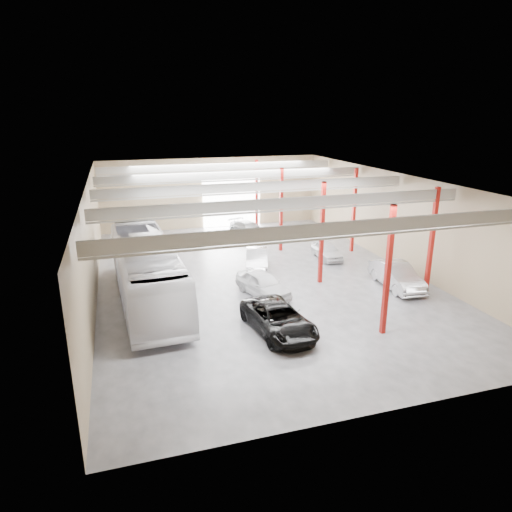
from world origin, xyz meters
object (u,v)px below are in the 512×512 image
car_right_far (327,250)px  black_sedan (278,319)px  car_row_c (249,229)px  coach_bus (147,271)px  car_row_a (263,284)px  car_row_b (257,259)px  car_right_near (397,276)px

car_right_far → black_sedan: bearing=-123.2°
car_right_far → car_row_c: bearing=118.7°
coach_bus → car_row_a: bearing=-12.8°
car_row_b → car_row_c: size_ratio=0.95×
car_row_b → car_row_c: (2.05, 9.26, -0.06)m
black_sedan → car_row_c: (4.04, 19.66, -0.10)m
coach_bus → car_row_a: size_ratio=3.09×
car_row_a → car_right_far: bearing=22.9°
car_row_c → car_right_far: 9.50m
coach_bus → black_sedan: coach_bus is taller
coach_bus → car_row_c: 16.84m
car_row_b → car_right_near: car_right_near is taller
black_sedan → car_row_c: 20.07m
car_row_c → car_right_near: 16.81m
car_right_near → car_right_far: (-1.69, 7.20, -0.17)m
coach_bus → car_right_far: bearing=14.9°
car_right_far → coach_bus: bearing=-159.2°
car_row_a → car_row_b: 5.33m
car_row_b → car_row_c: bearing=94.3°
coach_bus → car_right_near: coach_bus is taller
coach_bus → car_right_far: size_ratio=3.62×
car_row_a → car_right_near: car_right_near is taller
car_row_a → car_row_b: bearing=61.3°
coach_bus → car_row_b: coach_bus is taller
car_row_b → coach_bus: bearing=-138.0°
car_right_near → black_sedan: bearing=-154.0°
black_sedan → car_row_c: size_ratio=1.19×
car_right_far → car_row_a: bearing=-138.1°
car_row_b → car_row_a: bearing=-86.1°
black_sedan → car_row_a: black_sedan is taller
black_sedan → car_right_far: black_sedan is taller
car_row_b → car_right_far: (6.16, 0.69, -0.08)m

